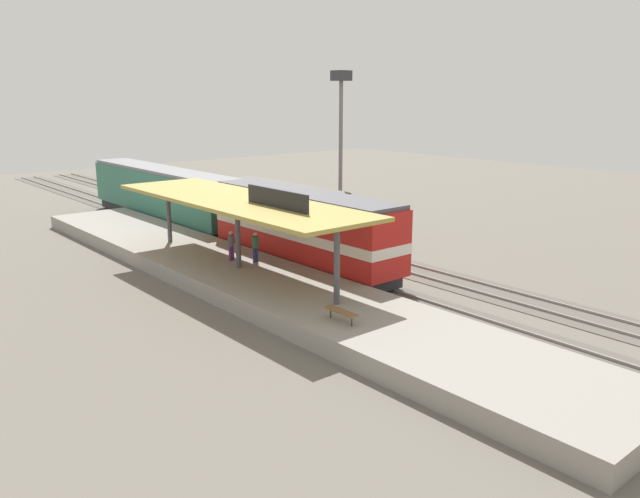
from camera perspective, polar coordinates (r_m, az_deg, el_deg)
The scene contains 12 objects.
ground_plane at distance 38.46m, azimuth 0.92°, elevation -1.28°, with size 120.00×120.00×0.00m, color #666056.
track_near at distance 37.21m, azimuth -1.40°, elevation -1.76°, with size 3.20×110.00×0.16m.
track_far at distance 40.16m, azimuth 3.71°, elevation -0.61°, with size 3.20×110.00×0.16m.
platform at distance 34.51m, azimuth -7.37°, elevation -2.40°, with size 6.00×44.00×0.90m, color gray.
station_canopy at distance 33.53m, azimuth -7.50°, elevation 4.28°, with size 5.20×18.00×4.70m.
platform_bench at distance 25.96m, azimuth 1.92°, elevation -5.74°, with size 0.44×1.70×0.50m.
locomotive at distance 36.77m, azimuth -1.58°, elevation 1.87°, with size 2.93×14.43×4.44m.
passenger_carriage_single at distance 51.85m, azimuth -14.17°, elevation 4.87°, with size 2.90×20.00×4.24m.
freight_car at distance 45.90m, azimuth -3.42°, elevation 3.71°, with size 2.80×12.00×3.54m.
light_mast at distance 45.13m, azimuth 1.92°, elevation 11.76°, with size 1.10×1.10×11.70m.
person_waiting at distance 35.19m, azimuth -5.91°, elevation 0.32°, with size 0.34×0.34×1.71m.
person_walking at distance 35.69m, azimuth -8.10°, elevation 0.45°, with size 0.34×0.34×1.71m.
Camera 1 is at (-22.46, -27.93, 10.06)m, focal length 35.12 mm.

